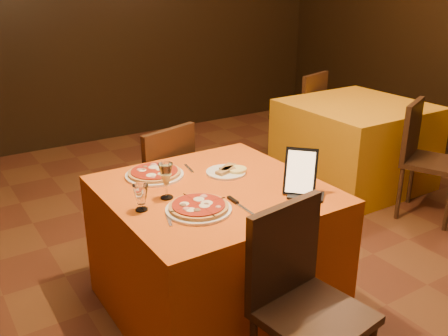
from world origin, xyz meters
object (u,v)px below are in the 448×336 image
chair_main_far (152,188)px  chair_main_near (314,315)px  chair_side_near (433,162)px  wine_glass (166,181)px  pizza_far (155,174)px  water_glass (141,198)px  pizza_near (199,208)px  tablet (301,172)px  side_table (354,144)px  main_table (215,250)px  chair_side_far (297,116)px

chair_main_far → chair_main_near: bearing=74.1°
chair_side_near → wine_glass: size_ratio=4.79×
pizza_far → wine_glass: bearing=-103.8°
chair_main_near → water_glass: chair_main_near is taller
wine_glass → water_glass: size_ratio=1.46×
pizza_near → water_glass: 0.28m
tablet → water_glass: bearing=-151.3°
tablet → chair_main_near: bearing=-76.2°
tablet → side_table: bearing=82.2°
water_glass → chair_side_near: bearing=2.8°
pizza_far → tablet: bearing=-49.2°
main_table → side_table: (2.04, 0.90, 0.00)m
water_glass → chair_main_far: bearing=62.8°
chair_side_near → pizza_far: chair_side_near is taller
pizza_far → wine_glass: 0.32m
main_table → chair_main_far: chair_main_far is taller
side_table → water_glass: size_ratio=8.46×
chair_side_near → wine_glass: bearing=157.4°
pizza_near → pizza_far: size_ratio=0.98×
pizza_near → pizza_far: bearing=88.7°
main_table → chair_main_near: 0.81m
chair_main_near → wine_glass: (-0.27, 0.83, 0.39)m
pizza_far → tablet: tablet is taller
chair_side_near → water_glass: size_ratio=7.00×
chair_side_near → pizza_far: bearing=149.8°
main_table → chair_side_near: bearing=2.4°
tablet → pizza_near: bearing=-143.4°
chair_side_far → tablet: (-1.70, -1.99, 0.41)m
chair_side_far → main_table: bearing=22.7°
main_table → water_glass: bearing=-175.1°
pizza_near → pizza_far: same height
main_table → tablet: (0.34, -0.29, 0.49)m
side_table → chair_side_far: size_ratio=1.21×
chair_side_far → pizza_far: bearing=14.5°
chair_main_near → tablet: 0.74m
side_table → pizza_near: bearing=-154.1°
chair_side_far → water_glass: size_ratio=7.00×
chair_main_near → chair_main_far: size_ratio=1.00×
main_table → chair_side_far: (2.04, 1.69, 0.08)m
chair_side_near → chair_side_far: 1.61m
main_table → chair_side_far: chair_side_far is taller
chair_side_far → water_glass: bearing=18.0°
pizza_near → chair_side_far: bearing=40.1°
pizza_near → tablet: 0.56m
main_table → pizza_near: bearing=-136.8°
pizza_far → water_glass: size_ratio=2.51×
chair_main_near → chair_side_far: (2.04, 2.50, 0.00)m
chair_side_near → pizza_near: bearing=162.9°
side_table → water_glass: bearing=-159.3°
side_table → tablet: size_ratio=4.51×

